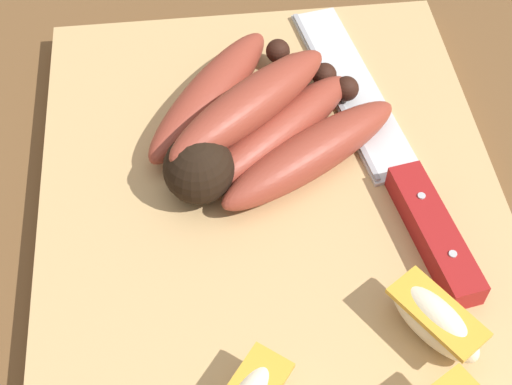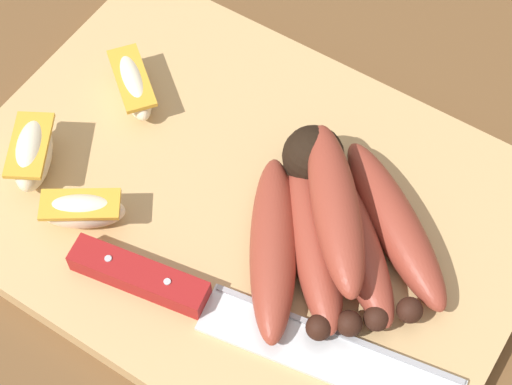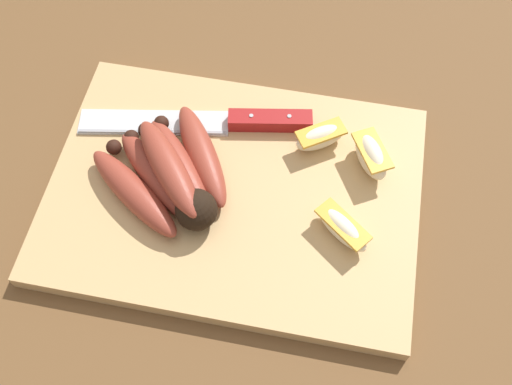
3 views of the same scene
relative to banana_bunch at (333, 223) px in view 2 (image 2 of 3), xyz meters
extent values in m
plane|color=brown|center=(-0.08, 0.00, -0.04)|extent=(6.00, 6.00, 0.00)
cube|color=tan|center=(-0.07, -0.01, -0.03)|extent=(0.42, 0.30, 0.02)
sphere|color=black|center=(-0.04, 0.04, 0.00)|extent=(0.05, 0.05, 0.05)
ellipsoid|color=brown|center=(-0.03, -0.04, 0.00)|extent=(0.10, 0.14, 0.03)
sphere|color=black|center=(0.03, -0.07, 0.00)|extent=(0.02, 0.02, 0.02)
ellipsoid|color=brown|center=(-0.01, -0.02, 0.00)|extent=(0.12, 0.13, 0.03)
sphere|color=black|center=(0.05, -0.06, 0.00)|extent=(0.02, 0.02, 0.02)
ellipsoid|color=brown|center=(0.01, 0.01, 0.00)|extent=(0.13, 0.12, 0.03)
sphere|color=black|center=(0.06, -0.04, 0.00)|extent=(0.02, 0.02, 0.02)
ellipsoid|color=brown|center=(0.04, 0.03, 0.00)|extent=(0.14, 0.11, 0.03)
sphere|color=black|center=(0.08, -0.03, 0.00)|extent=(0.02, 0.02, 0.02)
ellipsoid|color=brown|center=(0.00, 0.00, 0.02)|extent=(0.11, 0.13, 0.03)
cylinder|color=white|center=(0.01, -0.01, 0.01)|extent=(0.02, 0.02, 0.00)
cube|color=silver|center=(0.04, -0.08, -0.02)|extent=(0.18, 0.07, 0.00)
cube|color=#99999E|center=(0.04, -0.06, -0.02)|extent=(0.17, 0.03, 0.00)
cube|color=maroon|center=(-0.09, -0.10, -0.01)|extent=(0.10, 0.04, 0.02)
cylinder|color=#B2B2B7|center=(-0.12, -0.11, 0.00)|extent=(0.01, 0.01, 0.00)
cylinder|color=#B2B2B7|center=(-0.07, -0.10, 0.00)|extent=(0.01, 0.01, 0.00)
ellipsoid|color=#F4E5C1|center=(-0.20, 0.03, -0.01)|extent=(0.07, 0.06, 0.03)
cube|color=gold|center=(-0.20, 0.03, 0.00)|extent=(0.06, 0.06, 0.00)
ellipsoid|color=#F4E5C1|center=(-0.16, -0.09, 0.00)|extent=(0.06, 0.05, 0.03)
cube|color=gold|center=(-0.16, -0.09, 0.00)|extent=(0.06, 0.05, 0.00)
ellipsoid|color=#F4E5C1|center=(-0.22, -0.07, 0.00)|extent=(0.05, 0.07, 0.04)
cube|color=gold|center=(-0.22, -0.07, 0.01)|extent=(0.05, 0.06, 0.00)
camera|label=1|loc=(-0.34, 0.04, 0.37)|focal=51.90mm
camera|label=2|loc=(0.11, -0.27, 0.52)|focal=59.35mm
camera|label=3|loc=(-0.16, 0.32, 0.57)|focal=42.32mm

